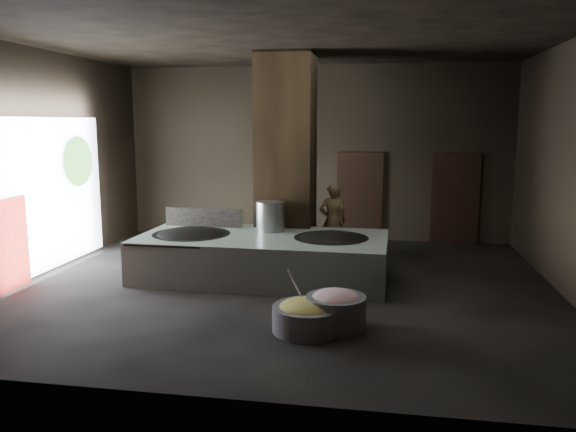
% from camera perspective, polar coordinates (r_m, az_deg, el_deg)
% --- Properties ---
extents(floor, '(10.00, 9.00, 0.10)m').
position_cam_1_polar(floor, '(10.75, -0.35, -7.25)').
color(floor, black).
rests_on(floor, ground).
extents(ceiling, '(10.00, 9.00, 0.10)m').
position_cam_1_polar(ceiling, '(10.40, -0.38, 17.80)').
color(ceiling, black).
rests_on(ceiling, back_wall).
extents(back_wall, '(10.00, 0.10, 4.50)m').
position_cam_1_polar(back_wall, '(14.82, 2.74, 6.40)').
color(back_wall, black).
rests_on(back_wall, ground).
extents(front_wall, '(10.00, 0.10, 4.50)m').
position_cam_1_polar(front_wall, '(5.92, -8.10, 1.66)').
color(front_wall, black).
rests_on(front_wall, ground).
extents(left_wall, '(0.10, 9.00, 4.50)m').
position_cam_1_polar(left_wall, '(12.26, -24.39, 4.92)').
color(left_wall, black).
rests_on(left_wall, ground).
extents(pillar, '(1.20, 1.20, 4.50)m').
position_cam_1_polar(pillar, '(12.24, -0.19, 5.76)').
color(pillar, black).
rests_on(pillar, ground).
extents(hearth_platform, '(4.91, 2.43, 0.84)m').
position_cam_1_polar(hearth_platform, '(11.15, -2.58, -4.14)').
color(hearth_platform, '#AABAA7').
rests_on(hearth_platform, ground).
extents(platform_cap, '(4.75, 2.28, 0.03)m').
position_cam_1_polar(platform_cap, '(11.06, -2.60, -2.16)').
color(platform_cap, black).
rests_on(platform_cap, hearth_platform).
extents(wok_left, '(1.53, 1.53, 0.42)m').
position_cam_1_polar(wok_left, '(11.42, -9.78, -2.25)').
color(wok_left, black).
rests_on(wok_left, hearth_platform).
extents(wok_left_rim, '(1.56, 1.56, 0.05)m').
position_cam_1_polar(wok_left_rim, '(11.40, -9.79, -1.91)').
color(wok_left_rim, black).
rests_on(wok_left_rim, hearth_platform).
extents(wok_right, '(1.42, 1.42, 0.40)m').
position_cam_1_polar(wok_right, '(10.92, 4.41, -2.68)').
color(wok_right, black).
rests_on(wok_right, hearth_platform).
extents(wok_right_rim, '(1.46, 1.46, 0.05)m').
position_cam_1_polar(wok_right_rim, '(10.90, 4.41, -2.32)').
color(wok_right_rim, black).
rests_on(wok_right_rim, hearth_platform).
extents(stock_pot, '(0.59, 0.59, 0.63)m').
position_cam_1_polar(stock_pot, '(11.52, -1.78, -0.09)').
color(stock_pot, '#A8A9B0').
rests_on(stock_pot, hearth_platform).
extents(splash_guard, '(1.69, 0.10, 0.42)m').
position_cam_1_polar(splash_guard, '(12.11, -8.56, -0.20)').
color(splash_guard, black).
rests_on(splash_guard, hearth_platform).
extents(cook, '(0.69, 0.54, 1.69)m').
position_cam_1_polar(cook, '(12.76, 4.57, -0.47)').
color(cook, olive).
rests_on(cook, ground).
extents(veg_basin, '(1.33, 1.33, 0.38)m').
position_cam_1_polar(veg_basin, '(8.41, 1.94, -10.37)').
color(veg_basin, slate).
rests_on(veg_basin, ground).
extents(veg_fill, '(0.85, 0.85, 0.26)m').
position_cam_1_polar(veg_fill, '(8.36, 1.95, -9.34)').
color(veg_fill, '#88A952').
rests_on(veg_fill, veg_basin).
extents(ladle, '(0.32, 0.30, 0.73)m').
position_cam_1_polar(ladle, '(8.46, 1.08, -7.68)').
color(ladle, '#A8A9B0').
rests_on(ladle, veg_basin).
extents(meat_basin, '(1.01, 1.01, 0.50)m').
position_cam_1_polar(meat_basin, '(8.53, 4.87, -9.71)').
color(meat_basin, slate).
rests_on(meat_basin, ground).
extents(meat_fill, '(0.75, 0.75, 0.29)m').
position_cam_1_polar(meat_fill, '(8.46, 4.89, -8.42)').
color(meat_fill, '#C6767E').
rests_on(meat_fill, meat_basin).
extents(doorway_near, '(1.18, 0.08, 2.38)m').
position_cam_1_polar(doorway_near, '(14.73, 7.29, 1.82)').
color(doorway_near, black).
rests_on(doorway_near, ground).
extents(doorway_near_glow, '(0.84, 0.04, 2.00)m').
position_cam_1_polar(doorway_near_glow, '(14.95, 7.66, 1.73)').
color(doorway_near_glow, '#8C6647').
rests_on(doorway_near_glow, ground).
extents(doorway_far, '(1.18, 0.08, 2.38)m').
position_cam_1_polar(doorway_far, '(14.82, 16.60, 1.55)').
color(doorway_far, black).
rests_on(doorway_far, ground).
extents(doorway_far_glow, '(0.77, 0.04, 1.82)m').
position_cam_1_polar(doorway_far_glow, '(15.10, 17.58, 1.45)').
color(doorway_far_glow, '#8C6647').
rests_on(doorway_far_glow, ground).
extents(left_opening, '(0.04, 4.20, 3.10)m').
position_cam_1_polar(left_opening, '(12.43, -23.29, 2.03)').
color(left_opening, white).
rests_on(left_opening, ground).
extents(pavilion_sliver, '(0.05, 0.90, 1.70)m').
position_cam_1_polar(pavilion_sliver, '(11.45, -26.26, -2.56)').
color(pavilion_sliver, maroon).
rests_on(pavilion_sliver, ground).
extents(tree_silhouette, '(0.28, 1.10, 1.10)m').
position_cam_1_polar(tree_silhouette, '(13.26, -20.52, 5.23)').
color(tree_silhouette, '#194714').
rests_on(tree_silhouette, left_opening).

